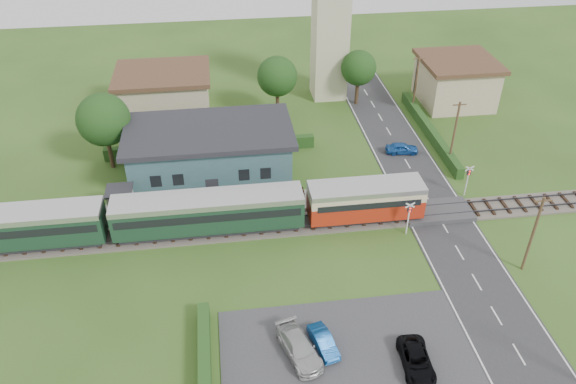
{
  "coord_description": "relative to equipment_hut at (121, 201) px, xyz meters",
  "views": [
    {
      "loc": [
        -8.75,
        -36.47,
        30.63
      ],
      "look_at": [
        -3.31,
        4.0,
        2.21
      ],
      "focal_mm": 35.0,
      "sensor_mm": 36.0,
      "label": 1
    }
  ],
  "objects": [
    {
      "name": "equipment_hut",
      "position": [
        0.0,
        0.0,
        0.0
      ],
      "size": [
        2.3,
        2.3,
        2.55
      ],
      "color": "#C2BB96",
      "rests_on": "platform"
    },
    {
      "name": "tree_a",
      "position": [
        -2.0,
        8.8,
        3.63
      ],
      "size": [
        5.2,
        5.2,
        8.0
      ],
      "color": "#332316",
      "rests_on": "ground"
    },
    {
      "name": "utility_pole_d",
      "position": [
        32.2,
        16.8,
        1.88
      ],
      "size": [
        1.4,
        0.22,
        7.0
      ],
      "color": "#473321",
      "rests_on": "ground"
    },
    {
      "name": "crossing_signal_far",
      "position": [
        31.6,
        -0.81,
        0.39
      ],
      "size": [
        0.84,
        0.28,
        3.28
      ],
      "color": "silver",
      "rests_on": "ground"
    },
    {
      "name": "utility_pole_c",
      "position": [
        32.2,
        4.8,
        1.88
      ],
      "size": [
        1.4,
        0.22,
        7.0
      ],
      "color": "#473321",
      "rests_on": "ground"
    },
    {
      "name": "crossing_signal_near",
      "position": [
        24.4,
        -5.61,
        0.39
      ],
      "size": [
        0.84,
        0.28,
        3.28
      ],
      "color": "silver",
      "rests_on": "ground"
    },
    {
      "name": "house_east",
      "position": [
        38.0,
        18.8,
        1.05
      ],
      "size": [
        8.8,
        8.8,
        5.5
      ],
      "color": "tan",
      "rests_on": "ground"
    },
    {
      "name": "streetlamp_west",
      "position": [
        -4.0,
        14.8,
        1.29
      ],
      "size": [
        0.3,
        0.3,
        5.15
      ],
      "color": "#3F3F47",
      "rests_on": "ground"
    },
    {
      "name": "road",
      "position": [
        28.0,
        -5.2,
        -1.72
      ],
      "size": [
        6.0,
        70.0,
        0.05
      ],
      "primitive_type": "cube",
      "color": "#28282B",
      "rests_on": "ground"
    },
    {
      "name": "crossing_deck",
      "position": [
        28.0,
        -3.2,
        -1.52
      ],
      "size": [
        6.2,
        3.4,
        0.45
      ],
      "primitive_type": "cube",
      "color": "#333335",
      "rests_on": "ground"
    },
    {
      "name": "house_west",
      "position": [
        3.0,
        19.8,
        1.04
      ],
      "size": [
        10.8,
        8.8,
        5.5
      ],
      "color": "tan",
      "rests_on": "ground"
    },
    {
      "name": "pedestrian_far",
      "position": [
        0.51,
        -0.1,
        -0.5
      ],
      "size": [
        0.77,
        0.9,
        1.59
      ],
      "primitive_type": "imported",
      "rotation": [
        0.0,
        0.0,
        1.82
      ],
      "color": "gray",
      "rests_on": "platform"
    },
    {
      "name": "hedge_roadside",
      "position": [
        32.2,
        10.8,
        -1.15
      ],
      "size": [
        0.8,
        18.0,
        1.2
      ],
      "primitive_type": "cube",
      "color": "#193814",
      "rests_on": "ground"
    },
    {
      "name": "tree_c",
      "position": [
        26.0,
        19.8,
        2.91
      ],
      "size": [
        4.2,
        4.2,
        6.78
      ],
      "color": "#332316",
      "rests_on": "ground"
    },
    {
      "name": "car_park",
      "position": [
        16.5,
        -17.2,
        -1.71
      ],
      "size": [
        17.0,
        9.0,
        0.08
      ],
      "primitive_type": "cube",
      "color": "#333335",
      "rests_on": "ground"
    },
    {
      "name": "platform",
      "position": [
        8.0,
        0.0,
        -1.52
      ],
      "size": [
        30.0,
        3.0,
        0.45
      ],
      "primitive_type": "cube",
      "color": "gray",
      "rests_on": "ground"
    },
    {
      "name": "church_tower",
      "position": [
        23.0,
        22.8,
        8.48
      ],
      "size": [
        6.0,
        6.0,
        17.6
      ],
      "color": "#C2BB96",
      "rests_on": "ground"
    },
    {
      "name": "streetlamp_east",
      "position": [
        34.0,
        21.8,
        1.29
      ],
      "size": [
        0.3,
        0.3,
        5.15
      ],
      "color": "#3F3F47",
      "rests_on": "ground"
    },
    {
      "name": "hedge_station",
      "position": [
        8.0,
        10.3,
        -1.1
      ],
      "size": [
        22.0,
        0.8,
        1.3
      ],
      "primitive_type": "cube",
      "color": "#193814",
      "rests_on": "ground"
    },
    {
      "name": "car_park_dark",
      "position": [
        20.75,
        -19.21,
        -1.1
      ],
      "size": [
        2.12,
        4.19,
        1.13
      ],
      "primitive_type": "imported",
      "rotation": [
        0.0,
        0.0,
        -0.06
      ],
      "color": "black",
      "rests_on": "car_park"
    },
    {
      "name": "car_park_blue",
      "position": [
        15.0,
        -16.86,
        -1.13
      ],
      "size": [
        1.9,
        3.45,
        1.08
      ],
      "primitive_type": "imported",
      "rotation": [
        0.0,
        0.0,
        0.25
      ],
      "color": "#15509C",
      "rests_on": "car_park"
    },
    {
      "name": "station_building",
      "position": [
        8.0,
        5.79,
        0.95
      ],
      "size": [
        16.0,
        9.0,
        5.3
      ],
      "color": "#335556",
      "rests_on": "ground"
    },
    {
      "name": "hedge_carpark",
      "position": [
        7.0,
        -17.2,
        -1.15
      ],
      "size": [
        0.8,
        9.0,
        1.2
      ],
      "primitive_type": "cube",
      "color": "#193814",
      "rests_on": "ground"
    },
    {
      "name": "car_on_road",
      "position": [
        28.01,
        7.5,
        -1.12
      ],
      "size": [
        3.54,
        1.79,
        1.16
      ],
      "primitive_type": "imported",
      "rotation": [
        0.0,
        0.0,
        1.44
      ],
      "color": "#1A51A0",
      "rests_on": "road"
    },
    {
      "name": "railway_track",
      "position": [
        18.0,
        -3.2,
        -1.64
      ],
      "size": [
        76.0,
        3.2,
        0.49
      ],
      "color": "#4C443D",
      "rests_on": "ground"
    },
    {
      "name": "tree_b",
      "position": [
        16.0,
        17.8,
        3.27
      ],
      "size": [
        4.6,
        4.6,
        7.34
      ],
      "color": "#332316",
      "rests_on": "ground"
    },
    {
      "name": "pedestrian_near",
      "position": [
        16.06,
        -0.39,
        -0.47
      ],
      "size": [
        0.71,
        0.59,
        1.65
      ],
      "primitive_type": "imported",
      "rotation": [
        0.0,
        0.0,
        2.77
      ],
      "color": "gray",
      "rests_on": "platform"
    },
    {
      "name": "utility_pole_b",
      "position": [
        32.2,
        -11.2,
        1.88
      ],
      "size": [
        1.4,
        0.22,
        7.0
      ],
      "color": "#473321",
      "rests_on": "ground"
    },
    {
      "name": "car_park_silver",
      "position": [
        13.29,
        -17.24,
        -1.0
      ],
      "size": [
        3.15,
        4.93,
        1.33
      ],
      "primitive_type": "imported",
      "rotation": [
        0.0,
        0.0,
        0.3
      ],
      "color": "#ACACAC",
      "rests_on": "car_park"
    },
    {
      "name": "ground",
      "position": [
        18.0,
        -5.2,
        -1.75
      ],
      "size": [
        120.0,
        120.0,
        0.0
      ],
      "primitive_type": "plane",
      "color": "#2D4C19"
    },
    {
      "name": "train",
      "position": [
        4.46,
        -3.2,
        0.43
      ],
      "size": [
        43.2,
        2.9,
        3.4
      ],
      "color": "#232328",
      "rests_on": "ground"
    }
  ]
}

